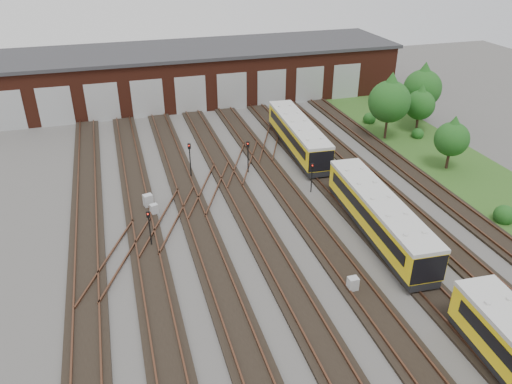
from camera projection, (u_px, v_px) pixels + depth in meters
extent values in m
plane|color=#4B4946|center=(319.00, 281.00, 31.35)|extent=(120.00, 120.00, 0.00)
cube|color=black|center=(87.00, 326.00, 27.77)|extent=(2.40, 70.00, 0.18)
cube|color=#523121|center=(73.00, 326.00, 27.51)|extent=(0.10, 70.00, 0.15)
cube|color=#523121|center=(100.00, 321.00, 27.87)|extent=(0.10, 70.00, 0.15)
cube|color=black|center=(159.00, 311.00, 28.78)|extent=(2.40, 70.00, 0.18)
cube|color=#523121|center=(146.00, 312.00, 28.52)|extent=(0.10, 70.00, 0.15)
cube|color=#523121|center=(171.00, 307.00, 28.88)|extent=(0.10, 70.00, 0.15)
cube|color=black|center=(226.00, 298.00, 29.79)|extent=(2.40, 70.00, 0.18)
cube|color=#523121|center=(215.00, 298.00, 29.53)|extent=(0.10, 70.00, 0.15)
cube|color=#523121|center=(238.00, 294.00, 29.89)|extent=(0.10, 70.00, 0.15)
cube|color=black|center=(289.00, 286.00, 30.80)|extent=(2.40, 70.00, 0.18)
cube|color=#523121|center=(278.00, 286.00, 30.54)|extent=(0.10, 70.00, 0.15)
cube|color=#523121|center=(300.00, 282.00, 30.90)|extent=(0.10, 70.00, 0.15)
cube|color=black|center=(348.00, 275.00, 31.81)|extent=(2.40, 70.00, 0.18)
cube|color=#523121|center=(338.00, 275.00, 31.55)|extent=(0.10, 70.00, 0.15)
cube|color=#523121|center=(359.00, 271.00, 31.91)|extent=(0.10, 70.00, 0.15)
cube|color=black|center=(404.00, 264.00, 32.82)|extent=(2.40, 70.00, 0.18)
cube|color=#523121|center=(394.00, 264.00, 32.56)|extent=(0.10, 70.00, 0.15)
cube|color=#523121|center=(413.00, 260.00, 32.92)|extent=(0.10, 70.00, 0.15)
cube|color=black|center=(455.00, 254.00, 33.83)|extent=(2.40, 70.00, 0.18)
cube|color=#523121|center=(447.00, 254.00, 33.57)|extent=(0.10, 70.00, 0.15)
cube|color=#523121|center=(465.00, 250.00, 33.93)|extent=(0.10, 70.00, 0.15)
cube|color=black|center=(504.00, 244.00, 34.84)|extent=(2.40, 70.00, 0.18)
cube|color=#523121|center=(496.00, 244.00, 34.58)|extent=(0.10, 70.00, 0.15)
cube|color=#523121|center=(169.00, 218.00, 37.65)|extent=(5.40, 9.62, 0.15)
cube|color=#523121|center=(210.00, 188.00, 42.04)|extent=(5.40, 9.62, 0.15)
cube|color=#523121|center=(243.00, 163.00, 46.43)|extent=(5.40, 9.62, 0.15)
cube|color=#523121|center=(118.00, 257.00, 33.26)|extent=(5.40, 9.62, 0.15)
cube|color=#523121|center=(271.00, 142.00, 50.82)|extent=(5.40, 9.62, 0.15)
cube|color=#4C1E13|center=(198.00, 74.00, 63.72)|extent=(50.00, 12.00, 6.00)
cube|color=#313133|center=(196.00, 49.00, 62.23)|extent=(51.00, 12.50, 0.40)
cube|color=#AFB3B5|center=(6.00, 111.00, 53.46)|extent=(3.60, 0.12, 4.40)
cube|color=#AFB3B5|center=(55.00, 107.00, 54.72)|extent=(3.60, 0.12, 4.40)
cube|color=#AFB3B5|center=(103.00, 103.00, 55.98)|extent=(3.60, 0.12, 4.40)
cube|color=#AFB3B5|center=(148.00, 99.00, 57.24)|extent=(3.60, 0.12, 4.40)
cube|color=#AFB3B5|center=(191.00, 95.00, 58.51)|extent=(3.60, 0.12, 4.40)
cube|color=#AFB3B5|center=(232.00, 91.00, 59.77)|extent=(3.60, 0.12, 4.40)
cube|color=#AFB3B5|center=(272.00, 88.00, 61.03)|extent=(3.60, 0.12, 4.40)
cube|color=#AFB3B5|center=(310.00, 85.00, 62.29)|extent=(3.60, 0.12, 4.40)
cube|color=#AFB3B5|center=(346.00, 82.00, 63.56)|extent=(3.60, 0.12, 4.40)
cube|color=#234416|center=(472.00, 176.00, 44.58)|extent=(8.00, 55.00, 0.05)
cube|color=black|center=(377.00, 229.00, 35.68)|extent=(2.87, 13.50, 0.54)
cube|color=#DABA0B|center=(379.00, 214.00, 35.09)|extent=(3.14, 13.51, 1.96)
cube|color=beige|center=(381.00, 200.00, 34.56)|extent=(3.23, 13.52, 0.27)
cube|color=black|center=(364.00, 213.00, 34.74)|extent=(0.78, 11.77, 0.76)
cube|color=black|center=(395.00, 209.00, 35.22)|extent=(0.78, 11.77, 0.76)
cube|color=black|center=(297.00, 145.00, 49.19)|extent=(2.87, 13.50, 0.54)
cube|color=#DABA0B|center=(298.00, 134.00, 48.60)|extent=(3.14, 13.51, 1.96)
cube|color=beige|center=(298.00, 123.00, 48.07)|extent=(3.23, 13.52, 0.27)
cube|color=black|center=(286.00, 133.00, 48.26)|extent=(0.78, 11.77, 0.76)
cube|color=black|center=(310.00, 131.00, 48.73)|extent=(0.78, 11.77, 0.76)
cylinder|color=black|center=(150.00, 232.00, 34.22)|extent=(0.09, 0.09, 2.35)
cube|color=black|center=(148.00, 215.00, 33.56)|extent=(0.25, 0.19, 0.45)
sphere|color=red|center=(148.00, 214.00, 33.44)|extent=(0.11, 0.11, 0.11)
cylinder|color=black|center=(190.00, 164.00, 43.57)|extent=(0.10, 0.10, 2.79)
cube|color=black|center=(189.00, 146.00, 42.80)|extent=(0.28, 0.22, 0.49)
sphere|color=red|center=(189.00, 146.00, 42.67)|extent=(0.12, 0.12, 0.12)
cylinder|color=black|center=(311.00, 180.00, 41.35)|extent=(0.09, 0.09, 2.19)
cube|color=black|center=(312.00, 166.00, 40.73)|extent=(0.25, 0.19, 0.44)
sphere|color=red|center=(313.00, 166.00, 40.61)|extent=(0.11, 0.11, 0.11)
cylinder|color=black|center=(248.00, 160.00, 44.68)|extent=(0.10, 0.10, 2.45)
cube|color=black|center=(248.00, 144.00, 43.98)|extent=(0.30, 0.25, 0.52)
sphere|color=red|center=(248.00, 144.00, 43.84)|extent=(0.13, 0.13, 0.13)
cube|color=#ABADB0|center=(154.00, 210.00, 38.32)|extent=(0.67, 0.61, 0.94)
cube|color=#ABADB0|center=(148.00, 201.00, 39.29)|extent=(0.82, 0.74, 1.15)
cube|color=#ABADB0|center=(353.00, 285.00, 30.27)|extent=(0.62, 0.52, 1.02)
cube|color=#ABADB0|center=(294.00, 150.00, 48.56)|extent=(0.66, 0.58, 0.97)
cube|color=#ABADB0|center=(307.00, 144.00, 49.74)|extent=(0.74, 0.69, 1.00)
cylinder|color=#321F16|center=(386.00, 129.00, 51.90)|extent=(0.25, 0.25, 2.19)
sphere|color=#164614|center=(389.00, 102.00, 50.52)|extent=(4.25, 4.25, 4.25)
cone|color=#164614|center=(391.00, 87.00, 49.80)|extent=(3.64, 3.64, 3.04)
cylinder|color=#321F16|center=(417.00, 124.00, 53.90)|extent=(0.26, 0.26, 1.61)
sphere|color=#164614|center=(420.00, 105.00, 52.88)|extent=(3.13, 3.13, 3.13)
cone|color=#164614|center=(422.00, 95.00, 52.36)|extent=(2.68, 2.68, 2.23)
cylinder|color=#321F16|center=(418.00, 113.00, 56.23)|extent=(0.26, 0.26, 2.13)
sphere|color=#164614|center=(422.00, 89.00, 54.89)|extent=(4.15, 4.15, 4.15)
cone|color=#164614|center=(424.00, 75.00, 54.19)|extent=(3.56, 3.56, 2.96)
cylinder|color=#321F16|center=(448.00, 161.00, 45.57)|extent=(0.26, 0.26, 1.58)
sphere|color=#164614|center=(452.00, 139.00, 44.57)|extent=(3.08, 3.08, 3.08)
cone|color=#164614|center=(454.00, 127.00, 44.05)|extent=(2.64, 2.64, 2.20)
sphere|color=#164614|center=(505.00, 213.00, 37.34)|extent=(1.57, 1.57, 1.57)
sphere|color=#164614|center=(370.00, 117.00, 56.23)|extent=(1.40, 1.40, 1.40)
sphere|color=#164614|center=(418.00, 132.00, 52.28)|extent=(1.25, 1.25, 1.25)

